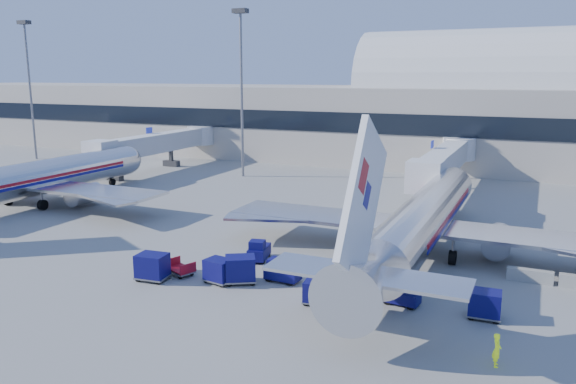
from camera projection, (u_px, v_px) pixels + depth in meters
The scene contains 19 objects.
ground at pixel (281, 256), 44.14m from camera, with size 260.00×260.00×0.00m, color gray.
terminal at pixel (347, 113), 97.97m from camera, with size 170.00×28.15×21.00m.
airliner_main at pixel (422, 220), 43.49m from camera, with size 32.00×37.26×12.07m.
airliner_mid at pixel (31, 179), 60.54m from camera, with size 32.00×37.26×12.07m.
jetbridge_near at pixel (446, 160), 67.69m from camera, with size 4.40×27.50×6.25m.
jetbridge_mid at pixel (162, 143), 84.73m from camera, with size 4.40×27.50×6.25m.
mast_far_west at pixel (28, 70), 92.18m from camera, with size 2.00×1.20×22.60m.
mast_west at pixel (241, 69), 75.95m from camera, with size 2.00×1.20×22.60m.
barrier_near at pixel (530, 276), 38.52m from camera, with size 3.00×0.55×0.90m, color #9E9E96.
tug_lead at pixel (282, 271), 38.62m from camera, with size 2.46×1.31×1.57m.
tug_right at pixel (400, 294), 34.71m from camera, with size 2.31×1.36×1.43m.
tug_left at pixel (259, 250), 43.03m from camera, with size 1.82×2.79×1.68m.
cart_train_a at pixel (240, 269), 38.26m from camera, with size 2.65×2.47×1.87m.
cart_train_b at pixel (219, 270), 38.30m from camera, with size 2.09×1.73×1.66m.
cart_train_c at pixel (152, 266), 38.77m from camera, with size 2.28×1.84×1.87m.
cart_solo_near at pixel (317, 292), 34.74m from camera, with size 1.83×1.49×1.48m.
cart_solo_far at pixel (485, 304), 32.68m from camera, with size 1.95×1.53×1.66m.
cart_open_red at pixel (181, 270), 39.84m from camera, with size 2.31×1.95×0.53m.
ramp_worker at pixel (497, 350), 27.30m from camera, with size 0.62×0.41×1.70m, color #B6EC18.
Camera 1 is at (18.00, -38.14, 13.97)m, focal length 35.00 mm.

